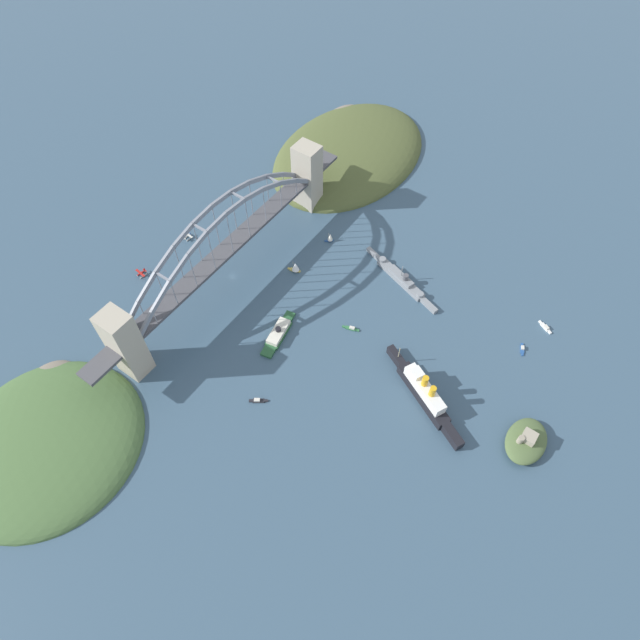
{
  "coord_description": "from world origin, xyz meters",
  "views": [
    {
      "loc": [
        175.68,
        203.75,
        309.47
      ],
      "look_at": [
        0.0,
        79.79,
        8.0
      ],
      "focal_mm": 30.54,
      "sensor_mm": 36.0,
      "label": 1
    }
  ],
  "objects": [
    {
      "name": "harbor_ferry_steamer",
      "position": [
        22.06,
        60.59,
        2.35
      ],
      "size": [
        40.5,
        14.96,
        7.75
      ],
      "color": "#23512D",
      "rests_on": "ground"
    },
    {
      "name": "small_boat_1",
      "position": [
        -71.2,
        39.18,
        4.1
      ],
      "size": [
        6.24,
        6.44,
        8.76
      ],
      "color": "#234C8C",
      "rests_on": "ground"
    },
    {
      "name": "small_boat_2",
      "position": [
        -31.1,
        35.47,
        4.5
      ],
      "size": [
        6.75,
        10.06,
        9.73
      ],
      "color": "gold",
      "rests_on": "ground"
    },
    {
      "name": "small_boat_4",
      "position": [
        -10.87,
        98.47,
        0.83
      ],
      "size": [
        4.98,
        12.08,
        2.35
      ],
      "color": "#2D6B3D",
      "rests_on": "ground"
    },
    {
      "name": "seaplane_second_in_formation",
      "position": [
        38.12,
        -55.22,
        1.86
      ],
      "size": [
        7.53,
        10.14,
        4.78
      ],
      "color": "#B7B7B2",
      "rests_on": "ground"
    },
    {
      "name": "small_boat_0",
      "position": [
        -88.94,
        207.76,
        0.9
      ],
      "size": [
        7.04,
        11.45,
        2.5
      ],
      "color": "silver",
      "rests_on": "ground"
    },
    {
      "name": "ground_plane",
      "position": [
        0.0,
        0.0,
        0.0
      ],
      "size": [
        1400.0,
        1400.0,
        0.0
      ],
      "primitive_type": "plane",
      "color": "#385166"
    },
    {
      "name": "harbor_arch_bridge",
      "position": [
        0.0,
        0.0,
        29.37
      ],
      "size": [
        255.54,
        19.05,
        67.44
      ],
      "color": "#ADA38E",
      "rests_on": "ground"
    },
    {
      "name": "headland_east_shore",
      "position": [
        163.57,
        -6.01,
        0.0
      ],
      "size": [
        117.9,
        112.81,
        23.05
      ],
      "color": "#476638",
      "rests_on": "ground"
    },
    {
      "name": "small_boat_5",
      "position": [
        -63.19,
        201.84,
        0.78
      ],
      "size": [
        9.59,
        5.42,
        2.21
      ],
      "color": "#234C8C",
      "rests_on": "ground"
    },
    {
      "name": "ocean_liner",
      "position": [
        7.19,
        164.53,
        6.42
      ],
      "size": [
        40.38,
        72.53,
        21.99
      ],
      "color": "black",
      "rests_on": "ground"
    },
    {
      "name": "small_boat_3",
      "position": [
        69.43,
        80.81,
        0.8
      ],
      "size": [
        8.4,
        10.91,
        2.28
      ],
      "color": "black",
      "rests_on": "ground"
    },
    {
      "name": "seaplane_taxiing_near_bridge",
      "position": [
        -9.3,
        -53.36,
        2.02
      ],
      "size": [
        7.59,
        9.73,
        4.93
      ],
      "color": "#B7B7B2",
      "rests_on": "ground"
    },
    {
      "name": "fort_island_mid_harbor",
      "position": [
        -0.71,
        229.59,
        4.24
      ],
      "size": [
        32.85,
        23.09,
        12.9
      ],
      "color": "#4C6038",
      "rests_on": "ground"
    },
    {
      "name": "headland_west_shore",
      "position": [
        -169.78,
        -8.65,
        0.0
      ],
      "size": [
        165.17,
        116.04,
        29.54
      ],
      "color": "#4C562D",
      "rests_on": "ground"
    },
    {
      "name": "naval_cruiser",
      "position": [
        -68.08,
        104.75,
        2.48
      ],
      "size": [
        27.1,
        72.7,
        15.67
      ],
      "color": "gray",
      "rests_on": "ground"
    }
  ]
}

